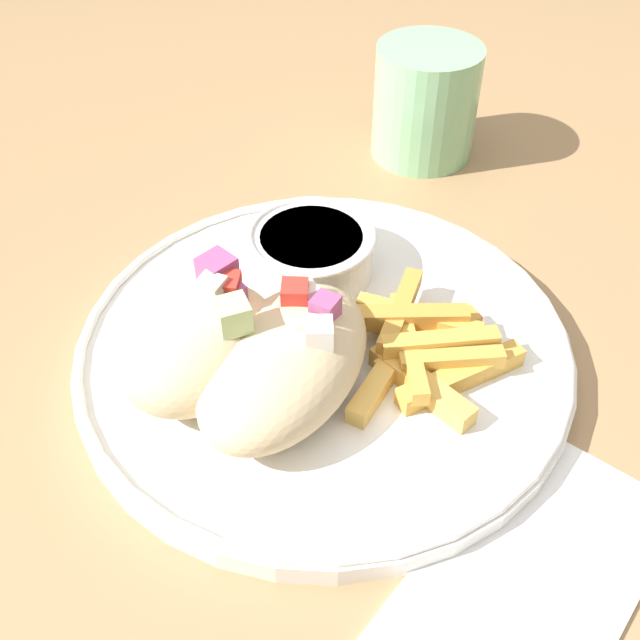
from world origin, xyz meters
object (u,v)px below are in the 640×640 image
object	(u,v)px
water_glass	(425,107)
sauce_ramekin	(311,249)
pita_sandwich_far	(202,344)
fries_pile	(423,347)
pita_sandwich_near	(286,362)
plate	(320,349)

from	to	relation	value
water_glass	sauce_ramekin	bearing A→B (deg)	-153.54
pita_sandwich_far	water_glass	xyz separation A→B (m)	(0.29, 0.13, -0.00)
sauce_ramekin	water_glass	size ratio (longest dim) A/B	0.93
fries_pile	water_glass	world-z (taller)	water_glass
pita_sandwich_near	water_glass	xyz separation A→B (m)	(0.25, 0.17, 0.00)
fries_pile	sauce_ramekin	xyz separation A→B (m)	(-0.00, 0.11, 0.01)
pita_sandwich_far	fries_pile	size ratio (longest dim) A/B	1.07
sauce_ramekin	pita_sandwich_near	bearing A→B (deg)	-132.95
pita_sandwich_near	pita_sandwich_far	world-z (taller)	pita_sandwich_far
sauce_ramekin	water_glass	distance (m)	0.20
fries_pile	pita_sandwich_far	bearing A→B (deg)	150.77
pita_sandwich_far	sauce_ramekin	xyz separation A→B (m)	(0.11, 0.04, -0.01)
plate	water_glass	world-z (taller)	water_glass
fries_pile	plate	bearing A→B (deg)	131.69
pita_sandwich_near	plate	bearing A→B (deg)	1.11
plate	water_glass	distance (m)	0.26
pita_sandwich_near	fries_pile	world-z (taller)	pita_sandwich_near
plate	sauce_ramekin	world-z (taller)	sauce_ramekin
pita_sandwich_far	water_glass	distance (m)	0.31
pita_sandwich_far	sauce_ramekin	distance (m)	0.12
pita_sandwich_near	fries_pile	bearing A→B (deg)	-44.96
pita_sandwich_far	plate	bearing A→B (deg)	-34.29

